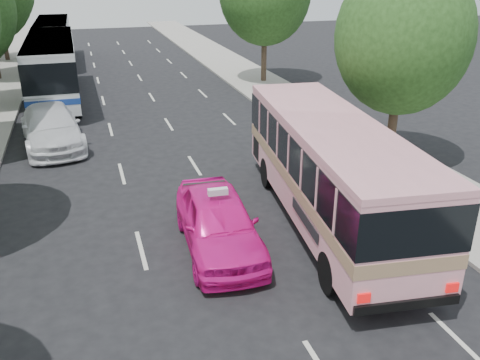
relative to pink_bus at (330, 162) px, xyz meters
name	(u,v)px	position (x,y,z in m)	size (l,w,h in m)	color
ground	(248,324)	(-3.88, -3.96, -2.06)	(120.00, 120.00, 0.00)	black
sidewalk_right	(278,95)	(4.62, 16.04, -2.00)	(4.00, 90.00, 0.12)	#9E998E
tree_right_near	(406,32)	(4.90, 3.99, 3.15)	(5.10, 5.10, 7.95)	#38281E
pink_bus	(330,162)	(0.00, 0.00, 0.00)	(3.83, 10.59, 3.30)	pink
pink_taxi	(218,222)	(-3.63, -0.53, -1.21)	(2.00, 4.98, 1.70)	#F41597
white_pickup	(51,127)	(-8.38, 10.36, -1.20)	(2.40, 5.91, 1.72)	silver
tour_coach_front	(52,64)	(-8.38, 18.95, 0.11)	(2.72, 12.07, 3.61)	white
tour_coach_rear	(54,38)	(-8.63, 31.81, -0.02)	(2.53, 11.34, 3.39)	silver
taxi_roof_sign	(218,192)	(-3.63, -0.53, -0.27)	(0.55, 0.18, 0.18)	silver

